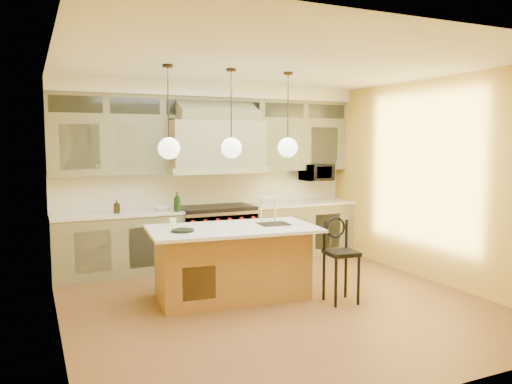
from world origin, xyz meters
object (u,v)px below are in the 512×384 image
counter_stool (340,255)px  microwave (316,172)px  range (216,235)px  kitchen_island (233,261)px

counter_stool → microwave: (1.20, 2.54, 0.85)m
microwave → counter_stool: bearing=-115.2°
range → microwave: size_ratio=2.21×
kitchen_island → microwave: microwave is taller
range → counter_stool: size_ratio=1.14×
microwave → range: bearing=-176.9°
range → kitchen_island: bearing=-103.1°
range → kitchen_island: 1.74m
counter_stool → microwave: microwave is taller
counter_stool → range: bearing=112.4°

